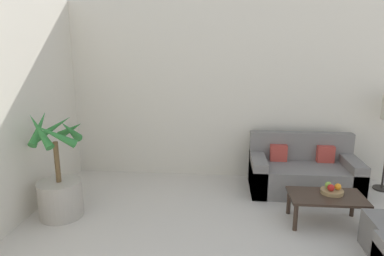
{
  "coord_description": "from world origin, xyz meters",
  "views": [
    {
      "loc": [
        -1.2,
        1.28,
        2.03
      ],
      "look_at": [
        -1.58,
        5.57,
        1.0
      ],
      "focal_mm": 32.0,
      "sensor_mm": 36.0,
      "label": 1
    }
  ],
  "objects_px": {
    "potted_palm": "(60,186)",
    "sofa_loveseat": "(303,173)",
    "coffee_table": "(326,200)",
    "fruit_bowl": "(332,192)",
    "apple_green": "(328,185)",
    "orange_fruit": "(338,187)",
    "apple_red": "(331,188)"
  },
  "relations": [
    {
      "from": "potted_palm",
      "to": "sofa_loveseat",
      "type": "xyz_separation_m",
      "value": [
        3.11,
        1.04,
        -0.13
      ]
    },
    {
      "from": "potted_palm",
      "to": "coffee_table",
      "type": "relative_size",
      "value": 1.54
    },
    {
      "from": "fruit_bowl",
      "to": "apple_green",
      "type": "height_order",
      "value": "apple_green"
    },
    {
      "from": "potted_palm",
      "to": "fruit_bowl",
      "type": "xyz_separation_m",
      "value": [
        3.24,
        0.17,
        -0.02
      ]
    },
    {
      "from": "potted_palm",
      "to": "apple_green",
      "type": "bearing_deg",
      "value": 4.06
    },
    {
      "from": "potted_palm",
      "to": "sofa_loveseat",
      "type": "distance_m",
      "value": 3.28
    },
    {
      "from": "sofa_loveseat",
      "to": "orange_fruit",
      "type": "bearing_deg",
      "value": -76.77
    },
    {
      "from": "sofa_loveseat",
      "to": "apple_green",
      "type": "height_order",
      "value": "sofa_loveseat"
    },
    {
      "from": "sofa_loveseat",
      "to": "apple_red",
      "type": "xyz_separation_m",
      "value": [
        0.11,
        -0.9,
        0.16
      ]
    },
    {
      "from": "apple_red",
      "to": "sofa_loveseat",
      "type": "bearing_deg",
      "value": 96.97
    },
    {
      "from": "apple_red",
      "to": "potted_palm",
      "type": "bearing_deg",
      "value": -177.51
    },
    {
      "from": "coffee_table",
      "to": "apple_red",
      "type": "relative_size",
      "value": 10.56
    },
    {
      "from": "apple_green",
      "to": "sofa_loveseat",
      "type": "bearing_deg",
      "value": 97.46
    },
    {
      "from": "coffee_table",
      "to": "apple_red",
      "type": "height_order",
      "value": "apple_red"
    },
    {
      "from": "sofa_loveseat",
      "to": "apple_red",
      "type": "relative_size",
      "value": 18.36
    },
    {
      "from": "potted_palm",
      "to": "orange_fruit",
      "type": "bearing_deg",
      "value": 3.17
    },
    {
      "from": "fruit_bowl",
      "to": "apple_green",
      "type": "relative_size",
      "value": 3.39
    },
    {
      "from": "apple_red",
      "to": "coffee_table",
      "type": "bearing_deg",
      "value": -143.99
    },
    {
      "from": "sofa_loveseat",
      "to": "coffee_table",
      "type": "relative_size",
      "value": 1.74
    },
    {
      "from": "potted_palm",
      "to": "coffee_table",
      "type": "bearing_deg",
      "value": 1.86
    },
    {
      "from": "fruit_bowl",
      "to": "apple_green",
      "type": "distance_m",
      "value": 0.09
    },
    {
      "from": "coffee_table",
      "to": "orange_fruit",
      "type": "xyz_separation_m",
      "value": [
        0.14,
        0.08,
        0.13
      ]
    },
    {
      "from": "fruit_bowl",
      "to": "apple_red",
      "type": "relative_size",
      "value": 3.2
    },
    {
      "from": "fruit_bowl",
      "to": "apple_red",
      "type": "distance_m",
      "value": 0.08
    },
    {
      "from": "fruit_bowl",
      "to": "potted_palm",
      "type": "bearing_deg",
      "value": -176.95
    },
    {
      "from": "fruit_bowl",
      "to": "orange_fruit",
      "type": "distance_m",
      "value": 0.09
    },
    {
      "from": "sofa_loveseat",
      "to": "apple_red",
      "type": "bearing_deg",
      "value": -83.03
    },
    {
      "from": "coffee_table",
      "to": "orange_fruit",
      "type": "distance_m",
      "value": 0.21
    },
    {
      "from": "potted_palm",
      "to": "apple_red",
      "type": "xyz_separation_m",
      "value": [
        3.22,
        0.14,
        0.04
      ]
    },
    {
      "from": "apple_red",
      "to": "orange_fruit",
      "type": "xyz_separation_m",
      "value": [
        0.09,
        0.04,
        -0.0
      ]
    },
    {
      "from": "coffee_table",
      "to": "fruit_bowl",
      "type": "relative_size",
      "value": 3.3
    },
    {
      "from": "potted_palm",
      "to": "apple_red",
      "type": "height_order",
      "value": "potted_palm"
    }
  ]
}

